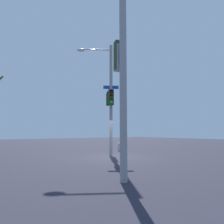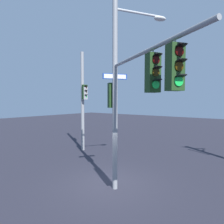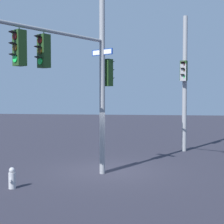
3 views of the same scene
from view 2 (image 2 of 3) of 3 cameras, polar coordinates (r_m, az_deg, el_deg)
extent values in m
plane|color=#2B2A36|center=(9.47, -0.67, -20.76)|extent=(80.00, 80.00, 0.00)
cylinder|color=gray|center=(8.25, 0.90, 4.52)|extent=(0.22, 0.22, 8.07)
cylinder|color=silver|center=(9.53, 7.92, 27.18)|extent=(1.25, 1.94, 0.10)
ellipsoid|color=silver|center=(10.03, 14.10, 25.36)|extent=(0.62, 0.70, 0.20)
cylinder|color=gray|center=(6.13, 9.98, 17.32)|extent=(4.40, 2.79, 0.12)
cube|color=#1E3D19|center=(5.65, 12.05, 11.27)|extent=(0.45, 0.47, 1.10)
cylinder|color=#2F0403|center=(5.57, 13.00, 14.93)|extent=(0.15, 0.20, 0.22)
cube|color=black|center=(5.54, 13.45, 16.27)|extent=(0.25, 0.26, 0.06)
cylinder|color=#352504|center=(5.51, 12.95, 11.46)|extent=(0.15, 0.20, 0.22)
cube|color=black|center=(5.47, 13.40, 12.80)|extent=(0.25, 0.26, 0.06)
cylinder|color=#19D147|center=(5.47, 12.91, 7.94)|extent=(0.15, 0.20, 0.22)
cube|color=black|center=(5.42, 13.35, 9.25)|extent=(0.25, 0.26, 0.06)
cylinder|color=gray|center=(5.77, 12.13, 17.42)|extent=(0.04, 0.04, 0.15)
cube|color=#1E3D19|center=(4.88, 18.21, 12.47)|extent=(0.45, 0.47, 1.10)
cylinder|color=#2F0403|center=(4.82, 19.46, 16.70)|extent=(0.15, 0.20, 0.22)
cube|color=black|center=(4.79, 20.04, 18.25)|extent=(0.25, 0.26, 0.06)
cylinder|color=#352504|center=(4.75, 19.38, 12.71)|extent=(0.15, 0.20, 0.22)
cube|color=black|center=(4.71, 19.96, 14.26)|extent=(0.25, 0.26, 0.06)
cylinder|color=#19D147|center=(4.70, 19.30, 8.62)|extent=(0.15, 0.20, 0.22)
cube|color=black|center=(4.66, 19.88, 10.15)|extent=(0.25, 0.26, 0.06)
cylinder|color=gray|center=(5.02, 18.34, 19.52)|extent=(0.04, 0.04, 0.15)
cube|color=#1E3D19|center=(8.56, 0.09, 4.97)|extent=(0.45, 0.47, 1.10)
cylinder|color=#2F0403|center=(8.74, -0.24, 7.17)|extent=(0.15, 0.20, 0.22)
cube|color=black|center=(8.82, -0.39, 7.91)|extent=(0.25, 0.26, 0.06)
cylinder|color=#352504|center=(8.72, -0.24, 4.94)|extent=(0.15, 0.20, 0.22)
cube|color=black|center=(8.80, -0.39, 5.71)|extent=(0.25, 0.26, 0.06)
cylinder|color=#19D147|center=(8.72, -0.24, 2.70)|extent=(0.15, 0.20, 0.22)
cube|color=black|center=(8.79, -0.39, 3.49)|extent=(0.25, 0.26, 0.06)
cube|color=navy|center=(8.32, 0.90, 10.55)|extent=(0.63, 0.93, 0.24)
cube|color=white|center=(8.30, 0.94, 10.56)|extent=(0.56, 0.84, 0.18)
cylinder|color=gray|center=(15.09, -8.77, 3.07)|extent=(0.26, 0.26, 7.63)
cube|color=#99999E|center=(14.82, -8.18, 5.54)|extent=(0.47, 0.41, 0.95)
cube|color=#1E3D19|center=(14.80, -8.15, 5.91)|extent=(0.40, 0.44, 1.10)
cylinder|color=#2F0403|center=(14.67, -7.89, 7.27)|extent=(0.10, 0.22, 0.22)
cube|color=black|center=(14.62, -7.77, 7.76)|extent=(0.22, 0.25, 0.06)
cylinder|color=#352504|center=(14.65, -7.88, 5.94)|extent=(0.10, 0.22, 0.22)
cube|color=black|center=(14.59, -7.76, 6.42)|extent=(0.22, 0.25, 0.06)
cylinder|color=#19D147|center=(14.64, -7.87, 4.61)|extent=(0.10, 0.22, 0.22)
cube|color=black|center=(14.58, -7.75, 5.09)|extent=(0.22, 0.25, 0.06)
camera|label=1|loc=(21.97, -9.98, -2.46)|focal=31.25mm
camera|label=3|loc=(12.05, 81.40, -2.65)|focal=53.48mm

